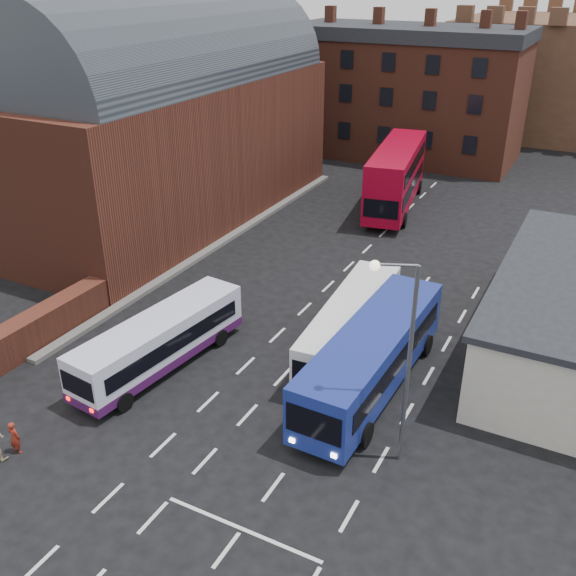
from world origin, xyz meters
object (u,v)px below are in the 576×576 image
at_px(bus_red_double, 396,176).
at_px(street_lamp, 402,347).
at_px(bus_blue, 372,354).
at_px(pedestrian_red, 14,437).
at_px(bus_white_outbound, 160,339).
at_px(bus_white_inbound, 351,323).

height_order(bus_red_double, street_lamp, street_lamp).
bearing_deg(street_lamp, bus_red_double, 108.94).
distance_m(bus_blue, pedestrian_red, 14.96).
distance_m(bus_blue, street_lamp, 5.58).
relative_size(bus_blue, street_lamp, 1.37).
xyz_separation_m(bus_white_outbound, bus_white_inbound, (7.40, 5.32, 0.07)).
bearing_deg(bus_white_inbound, pedestrian_red, 51.21).
distance_m(street_lamp, pedestrian_red, 15.27).
distance_m(bus_blue, bus_red_double, 24.68).
xyz_separation_m(bus_blue, pedestrian_red, (-10.77, -10.33, -1.12)).
bearing_deg(bus_white_outbound, pedestrian_red, -93.33).
bearing_deg(pedestrian_red, bus_red_double, -97.58).
bearing_deg(street_lamp, pedestrian_red, -153.92).
bearing_deg(street_lamp, bus_white_outbound, 174.92).
xyz_separation_m(bus_white_inbound, pedestrian_red, (-8.74, -12.80, -0.89)).
relative_size(bus_red_double, street_lamp, 1.50).
relative_size(bus_white_inbound, pedestrian_red, 7.05).
bearing_deg(bus_blue, street_lamp, 123.13).
distance_m(bus_red_double, pedestrian_red, 34.22).
distance_m(bus_white_outbound, bus_blue, 9.86).
relative_size(bus_white_inbound, street_lamp, 1.21).
height_order(bus_white_inbound, street_lamp, street_lamp).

